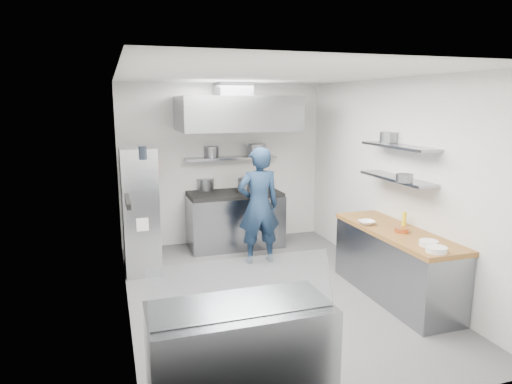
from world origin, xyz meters
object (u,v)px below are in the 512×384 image
object	(u,v)px
display_case	(240,354)
wire_rack	(140,209)
chef	(259,206)
gas_range	(235,221)

from	to	relation	value
display_case	wire_rack	bearing A→B (deg)	98.97
chef	gas_range	bearing A→B (deg)	-79.82
gas_range	chef	size ratio (longest dim) A/B	0.88
chef	wire_rack	bearing A→B (deg)	-7.31
chef	wire_rack	world-z (taller)	wire_rack
chef	display_case	world-z (taller)	chef
gas_range	wire_rack	bearing A→B (deg)	-158.95
gas_range	chef	world-z (taller)	chef
wire_rack	chef	bearing A→B (deg)	-8.86
chef	display_case	bearing A→B (deg)	70.68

